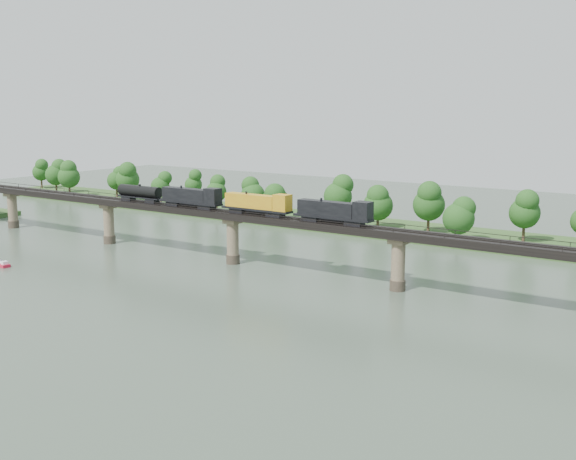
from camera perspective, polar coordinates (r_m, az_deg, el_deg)
The scene contains 7 objects.
ground at distance 138.04m, azimuth -12.31°, elevation -4.85°, with size 400.00×400.00×0.00m, color #344235.
far_bank at distance 203.72m, azimuth 5.48°, elevation 0.36°, with size 300.00×24.00×1.60m, color #27461C.
bridge at distance 158.10m, azimuth -4.39°, elevation -0.73°, with size 236.00×30.00×11.50m.
bridge_superstructure at distance 157.03m, azimuth -4.42°, elevation 1.54°, with size 220.00×4.90×0.75m.
far_treeline at distance 202.88m, azimuth 2.88°, elevation 2.65°, with size 289.06×17.54×13.60m.
freight_train at distance 156.46m, azimuth -4.30°, elevation 2.25°, with size 69.34×2.70×4.77m.
motorboat at distance 167.77m, azimuth -21.67°, elevation -2.53°, with size 4.90×2.29×1.32m.
Camera 1 is at (98.77, -89.85, 35.02)m, focal length 45.00 mm.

